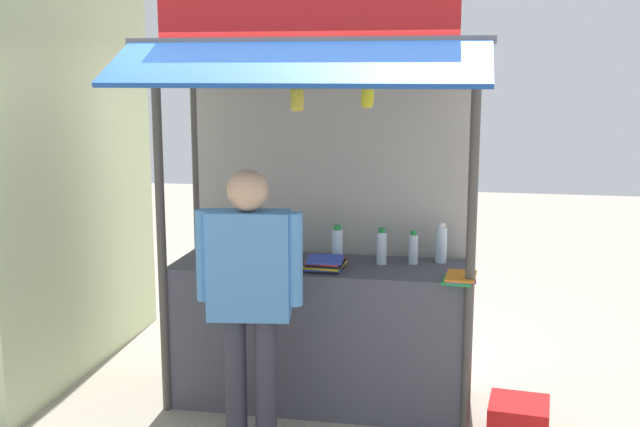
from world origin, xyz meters
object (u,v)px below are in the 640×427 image
object	(u,v)px
water_bottle_left	(441,244)
magazine_stack_center	(460,278)
water_bottle_far_left	(413,249)
vendor_person	(249,284)
magazine_stack_rear_center	(237,258)
banana_bunch_rightmost	(368,96)
water_bottle_far_right	(382,247)
banana_bunch_inner_right	(297,99)
magazine_stack_front_right	(325,264)
plastic_crate	(518,421)
water_bottle_right	(337,245)

from	to	relation	value
water_bottle_left	magazine_stack_center	size ratio (longest dim) A/B	0.89
water_bottle_far_left	vendor_person	world-z (taller)	vendor_person
water_bottle_left	magazine_stack_rear_center	xyz separation A→B (m)	(-1.36, -0.30, -0.09)
magazine_stack_rear_center	banana_bunch_rightmost	distance (m)	1.47
water_bottle_far_left	banana_bunch_rightmost	distance (m)	1.20
water_bottle_far_right	banana_bunch_rightmost	world-z (taller)	banana_bunch_rightmost
water_bottle_far_right	banana_bunch_inner_right	size ratio (longest dim) A/B	0.81
water_bottle_left	magazine_stack_front_right	distance (m)	0.82
banana_bunch_rightmost	plastic_crate	bearing A→B (deg)	4.48
water_bottle_left	magazine_stack_front_right	size ratio (longest dim) A/B	0.97
water_bottle_far_right	banana_bunch_inner_right	distance (m)	1.22
water_bottle_far_right	magazine_stack_front_right	world-z (taller)	water_bottle_far_right
magazine_stack_center	vendor_person	distance (m)	1.31
water_bottle_far_right	vendor_person	distance (m)	1.08
water_bottle_left	banana_bunch_rightmost	bearing A→B (deg)	-124.19
water_bottle_far_left	magazine_stack_center	world-z (taller)	water_bottle_far_left
banana_bunch_rightmost	plastic_crate	world-z (taller)	banana_bunch_rightmost
water_bottle_right	magazine_stack_rear_center	world-z (taller)	water_bottle_right
water_bottle_far_right	magazine_stack_front_right	bearing A→B (deg)	-148.52
water_bottle_far_right	water_bottle_left	world-z (taller)	water_bottle_left
water_bottle_far_left	magazine_stack_rear_center	xyz separation A→B (m)	(-1.17, -0.23, -0.06)
magazine_stack_center	banana_bunch_inner_right	size ratio (longest dim) A/B	1.02
water_bottle_far_right	water_bottle_left	distance (m)	0.41
water_bottle_left	vendor_person	distance (m)	1.44
water_bottle_left	water_bottle_far_left	distance (m)	0.20
water_bottle_far_right	water_bottle_left	xyz separation A→B (m)	(0.39, 0.12, 0.01)
water_bottle_left	magazine_stack_rear_center	size ratio (longest dim) A/B	0.90
water_bottle_right	magazine_stack_rear_center	bearing A→B (deg)	-167.43
water_bottle_far_right	banana_bunch_inner_right	world-z (taller)	banana_bunch_inner_right
water_bottle_far_left	plastic_crate	distance (m)	1.29
water_bottle_left	magazine_stack_center	world-z (taller)	water_bottle_left
magazine_stack_rear_center	banana_bunch_inner_right	xyz separation A→B (m)	(0.50, -0.33, 1.08)
water_bottle_far_left	banana_bunch_rightmost	size ratio (longest dim) A/B	0.82
water_bottle_right	magazine_stack_center	size ratio (longest dim) A/B	0.86
water_bottle_right	magazine_stack_center	xyz separation A→B (m)	(0.83, -0.30, -0.10)
water_bottle_far_left	magazine_stack_front_right	distance (m)	0.62
magazine_stack_front_right	plastic_crate	size ratio (longest dim) A/B	0.78
banana_bunch_rightmost	plastic_crate	xyz separation A→B (m)	(0.96, 0.07, -2.00)
banana_bunch_inner_right	banana_bunch_rightmost	distance (m)	0.42
magazine_stack_rear_center	water_bottle_far_left	bearing A→B (deg)	10.89
water_bottle_right	magazine_stack_center	world-z (taller)	water_bottle_right
water_bottle_far_right	water_bottle_left	bearing A→B (deg)	17.20
banana_bunch_rightmost	magazine_stack_front_right	bearing A→B (deg)	135.96
vendor_person	banana_bunch_rightmost	bearing A→B (deg)	16.44
water_bottle_far_right	water_bottle_right	bearing A→B (deg)	-173.32
water_bottle_left	banana_bunch_inner_right	bearing A→B (deg)	-143.26
vendor_person	plastic_crate	world-z (taller)	vendor_person
water_bottle_right	water_bottle_left	bearing A→B (deg)	12.77
banana_bunch_inner_right	vendor_person	xyz separation A→B (m)	(-0.23, -0.30, -1.08)
banana_bunch_rightmost	vendor_person	xyz separation A→B (m)	(-0.66, -0.30, -1.10)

